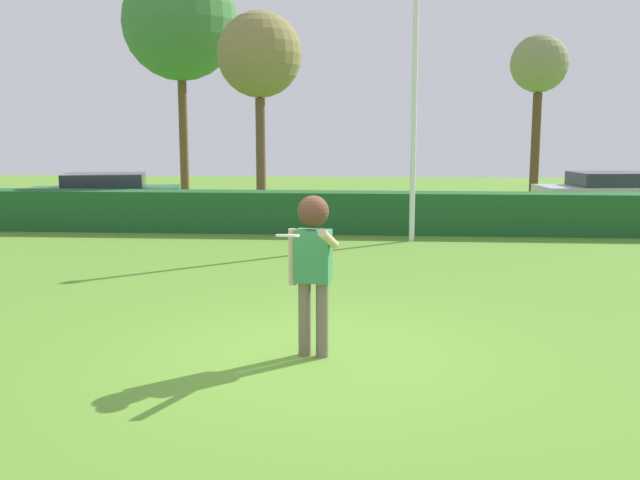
% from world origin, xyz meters
% --- Properties ---
extents(ground_plane, '(60.00, 60.00, 0.00)m').
position_xyz_m(ground_plane, '(0.00, 0.00, 0.00)').
color(ground_plane, '#5D912F').
extents(person, '(0.56, 0.80, 1.79)m').
position_xyz_m(person, '(-0.03, -0.03, 1.15)').
color(person, '#716253').
rests_on(person, ground).
extents(frisbee, '(0.25, 0.25, 0.05)m').
position_xyz_m(frisbee, '(-0.26, -0.40, 1.41)').
color(frisbee, white).
extents(lamppost, '(0.24, 0.24, 5.72)m').
position_xyz_m(lamppost, '(1.50, 8.32, 3.17)').
color(lamppost, silver).
rests_on(lamppost, ground).
extents(hedge_row, '(25.43, 0.90, 0.99)m').
position_xyz_m(hedge_row, '(0.00, 9.51, 0.50)').
color(hedge_row, '#1E5627').
rests_on(hedge_row, ground).
extents(parked_car_green, '(4.48, 2.65, 1.25)m').
position_xyz_m(parked_car_green, '(-7.03, 12.10, 0.69)').
color(parked_car_green, '#1E6633').
rests_on(parked_car_green, ground).
extents(parked_car_silver, '(4.37, 2.21, 1.25)m').
position_xyz_m(parked_car_silver, '(7.62, 13.75, 0.69)').
color(parked_car_silver, '#B7B7BC').
rests_on(parked_car_silver, ground).
extents(birch_tree, '(2.53, 2.53, 5.95)m').
position_xyz_m(birch_tree, '(-2.78, 13.79, 4.63)').
color(birch_tree, brown).
rests_on(birch_tree, ground).
extents(oak_tree, '(4.08, 4.08, 8.28)m').
position_xyz_m(oak_tree, '(-6.23, 17.84, 6.21)').
color(oak_tree, brown).
rests_on(oak_tree, ground).
extents(maple_tree, '(2.07, 2.07, 5.88)m').
position_xyz_m(maple_tree, '(6.58, 19.11, 4.72)').
color(maple_tree, brown).
rests_on(maple_tree, ground).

